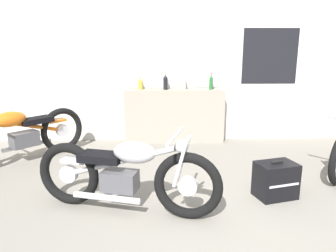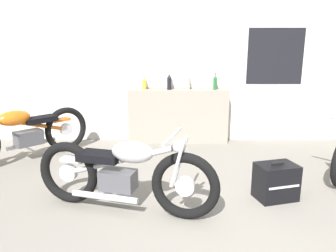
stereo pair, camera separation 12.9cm
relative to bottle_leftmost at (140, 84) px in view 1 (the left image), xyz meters
name	(u,v)px [view 1 (the left image)]	position (x,y,z in m)	size (l,w,h in m)	color
ground_plane	(222,250)	(0.83, -3.29, -1.04)	(24.00, 24.00, 0.00)	gray
wall_back	(188,62)	(0.83, 0.14, 0.36)	(10.00, 0.07, 2.80)	silver
sill_counter	(174,116)	(0.59, -0.04, -0.57)	(1.74, 0.28, 0.94)	gray
bottle_leftmost	(140,84)	(0.00, 0.00, 0.00)	(0.07, 0.07, 0.22)	gold
bottle_left_center	(165,82)	(0.44, -0.04, 0.03)	(0.07, 0.07, 0.29)	black
bottle_center	(184,83)	(0.76, -0.01, 0.02)	(0.06, 0.06, 0.27)	#B7B2A8
bottle_right_center	(211,82)	(1.23, -0.05, 0.03)	(0.06, 0.06, 0.29)	#23662D
motorcycle_silver	(125,174)	(-0.04, -2.56, -0.63)	(1.95, 0.77, 0.87)	black
motorcycle_orange	(19,134)	(-1.73, -1.04, -0.61)	(1.53, 1.58, 0.91)	black
hard_case_black	(276,180)	(1.63, -2.29, -0.84)	(0.50, 0.41, 0.43)	black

